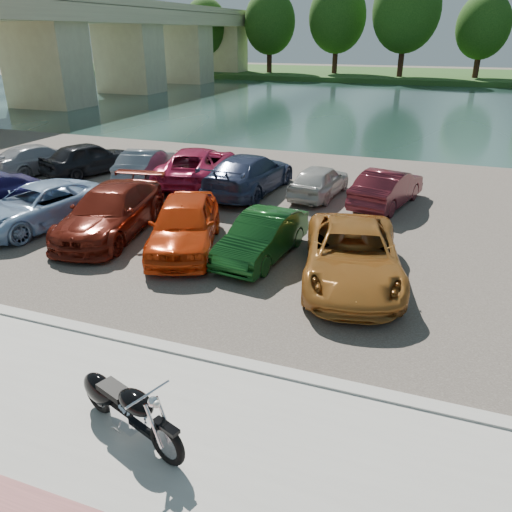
{
  "coord_description": "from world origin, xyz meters",
  "views": [
    {
      "loc": [
        2.98,
        -5.03,
        5.68
      ],
      "look_at": [
        -0.53,
        4.58,
        1.1
      ],
      "focal_mm": 35.0,
      "sensor_mm": 36.0,
      "label": 1
    }
  ],
  "objects": [
    {
      "name": "far_bank",
      "position": [
        0.0,
        72.0,
        0.3
      ],
      "size": [
        120.0,
        24.0,
        0.6
      ],
      "primitive_type": "cube",
      "color": "#274D1B",
      "rests_on": "ground"
    },
    {
      "name": "car_4",
      "position": [
        -3.41,
        6.61,
        0.79
      ],
      "size": [
        3.15,
        4.73,
        1.5
      ],
      "primitive_type": "imported",
      "rotation": [
        0.0,
        0.0,
        0.34
      ],
      "color": "red",
      "rests_on": "parking_lot"
    },
    {
      "name": "car_12",
      "position": [
        -1.02,
        12.8,
        0.65
      ],
      "size": [
        1.86,
        3.71,
        1.22
      ],
      "primitive_type": "imported",
      "rotation": [
        0.0,
        0.0,
        3.02
      ],
      "color": "#AFAEAA",
      "rests_on": "parking_lot"
    },
    {
      "name": "promenade",
      "position": [
        0.0,
        -1.0,
        0.05
      ],
      "size": [
        60.0,
        6.0,
        0.1
      ],
      "primitive_type": "cube",
      "color": "#A9A69F",
      "rests_on": "ground"
    },
    {
      "name": "car_8",
      "position": [
        -11.16,
        12.61,
        0.74
      ],
      "size": [
        3.04,
        4.44,
        1.4
      ],
      "primitive_type": "imported",
      "rotation": [
        0.0,
        0.0,
        2.77
      ],
      "color": "black",
      "rests_on": "parking_lot"
    },
    {
      "name": "river",
      "position": [
        0.0,
        40.0,
        0.0
      ],
      "size": [
        120.0,
        40.0,
        0.0
      ],
      "primitive_type": "cube",
      "color": "#1A302C",
      "rests_on": "ground"
    },
    {
      "name": "far_trees",
      "position": [
        4.36,
        65.79,
        7.49
      ],
      "size": [
        70.25,
        10.68,
        12.52
      ],
      "color": "#311A12",
      "rests_on": "far_bank"
    },
    {
      "name": "car_3",
      "position": [
        -6.04,
        6.88,
        0.76
      ],
      "size": [
        2.73,
        5.18,
        1.43
      ],
      "primitive_type": "imported",
      "rotation": [
        0.0,
        0.0,
        0.15
      ],
      "color": "#5E170D",
      "rests_on": "parking_lot"
    },
    {
      "name": "ground",
      "position": [
        0.0,
        0.0,
        0.0
      ],
      "size": [
        200.0,
        200.0,
        0.0
      ],
      "primitive_type": "plane",
      "color": "#595447",
      "rests_on": "ground"
    },
    {
      "name": "car_5",
      "position": [
        -1.16,
        6.8,
        0.65
      ],
      "size": [
        1.7,
        3.81,
        1.22
      ],
      "primitive_type": "imported",
      "rotation": [
        0.0,
        0.0,
        -0.11
      ],
      "color": "#113F15",
      "rests_on": "parking_lot"
    },
    {
      "name": "parking_lot",
      "position": [
        0.0,
        11.0,
        0.02
      ],
      "size": [
        60.0,
        18.0,
        0.04
      ],
      "primitive_type": "cube",
      "color": "#433C36",
      "rests_on": "ground"
    },
    {
      "name": "car_10",
      "position": [
        -6.1,
        12.91,
        0.77
      ],
      "size": [
        3.36,
        5.62,
        1.46
      ],
      "primitive_type": "imported",
      "rotation": [
        0.0,
        0.0,
        3.33
      ],
      "color": "#A21B40",
      "rests_on": "parking_lot"
    },
    {
      "name": "bridge",
      "position": [
        -28.0,
        41.02,
        5.52
      ],
      "size": [
        7.0,
        56.0,
        8.55
      ],
      "color": "tan",
      "rests_on": "ground"
    },
    {
      "name": "car_6",
      "position": [
        1.37,
        6.23,
        0.73
      ],
      "size": [
        3.26,
        5.32,
        1.38
      ],
      "primitive_type": "imported",
      "rotation": [
        0.0,
        0.0,
        0.21
      ],
      "color": "#A96727",
      "rests_on": "parking_lot"
    },
    {
      "name": "car_7",
      "position": [
        -13.43,
        12.1,
        0.65
      ],
      "size": [
        2.88,
        4.54,
        1.23
      ],
      "primitive_type": "imported",
      "rotation": [
        0.0,
        0.0,
        2.85
      ],
      "color": "#95979D",
      "rests_on": "parking_lot"
    },
    {
      "name": "kerb",
      "position": [
        0.0,
        2.0,
        0.07
      ],
      "size": [
        60.0,
        0.3,
        0.14
      ],
      "primitive_type": "cube",
      "color": "#A9A69F",
      "rests_on": "ground"
    },
    {
      "name": "car_2",
      "position": [
        -8.64,
        6.71,
        0.69
      ],
      "size": [
        3.21,
        5.08,
        1.31
      ],
      "primitive_type": "imported",
      "rotation": [
        0.0,
        0.0,
        -0.24
      ],
      "color": "#94B3D7",
      "rests_on": "parking_lot"
    },
    {
      "name": "car_11",
      "position": [
        -3.66,
        12.4,
        0.78
      ],
      "size": [
        2.43,
        5.22,
        1.48
      ],
      "primitive_type": "imported",
      "rotation": [
        0.0,
        0.0,
        3.07
      ],
      "color": "#2A3352",
      "rests_on": "parking_lot"
    },
    {
      "name": "car_9",
      "position": [
        -8.36,
        12.64,
        0.69
      ],
      "size": [
        2.08,
        4.14,
        1.3
      ],
      "primitive_type": "imported",
      "rotation": [
        0.0,
        0.0,
        3.33
      ],
      "color": "slate",
      "rests_on": "parking_lot"
    },
    {
      "name": "motorcycle",
      "position": [
        -0.98,
        -0.13,
        0.56
      ],
      "size": [
        2.24,
        1.07,
        1.05
      ],
      "rotation": [
        0.0,
        0.0,
        -0.35
      ],
      "color": "black",
      "rests_on": "promenade"
    },
    {
      "name": "car_13",
      "position": [
        1.48,
        12.59,
        0.69
      ],
      "size": [
        2.3,
        4.18,
        1.3
      ],
      "primitive_type": "imported",
      "rotation": [
        0.0,
        0.0,
        2.9
      ],
      "color": "#4F151D",
      "rests_on": "parking_lot"
    }
  ]
}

